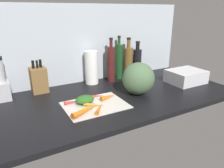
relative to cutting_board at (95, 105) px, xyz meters
The scene contains 19 objects.
ground_plane 20.89cm from the cutting_board, 27.51° to the left, with size 170.00×80.00×3.00cm, color black.
wall_back 59.42cm from the cutting_board, 69.02° to the left, with size 170.00×3.00×60.00cm, color #ADB7C1.
cutting_board is the anchor object (origin of this frame).
carrot_0 11.97cm from the cutting_board, 17.22° to the left, with size 3.10×3.10×11.99cm, color orange.
carrot_1 13.24cm from the cutting_board, 139.62° to the right, with size 3.39×3.39×17.49cm, color orange.
carrot_2 13.78cm from the cutting_board, 146.02° to the left, with size 2.12×2.12×11.11cm, color red.
carrot_3 10.21cm from the cutting_board, 68.14° to the left, with size 2.19×2.19×14.25cm, color red.
carrot_4 9.91cm from the cutting_board, 149.14° to the right, with size 2.52×2.52×16.83cm, color orange.
carrot_5 8.41cm from the cutting_board, 96.36° to the right, with size 2.35×2.35×13.31cm, color orange.
carrot_6 3.35cm from the cutting_board, 123.75° to the right, with size 2.04×2.04×12.91cm, color orange.
carrot_greens_pile 7.17cm from the cutting_board, 137.78° to the left, with size 11.79×9.07×4.99cm, color #2D6023.
winter_squash 35.97cm from the cutting_board, ahead, with size 22.22×21.56×22.18cm, color #4C6B47.
knife_block 48.65cm from the cutting_board, 121.58° to the left, with size 10.72×12.75×23.01cm.
paper_towel_roll 43.72cm from the cutting_board, 69.05° to the left, with size 10.20×10.20×25.92cm, color white.
bottle_0 50.22cm from the cutting_board, 49.73° to the left, with size 6.51×6.51×35.18cm.
bottle_1 59.45cm from the cutting_board, 45.01° to the left, with size 6.34×6.34×35.72cm.
bottle_2 62.47cm from the cutting_board, 38.02° to the left, with size 7.35×7.35×34.22cm.
bottle_3 68.06cm from the cutting_board, 32.79° to the left, with size 7.15×7.15×30.83cm.
dish_rack 82.24cm from the cutting_board, ahead, with size 27.64×22.02×10.06cm, color silver.
Camera 1 is at (-65.79, -117.23, 55.40)cm, focal length 33.66 mm.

